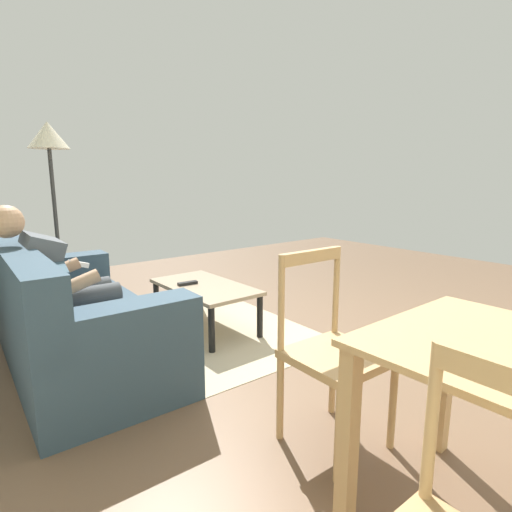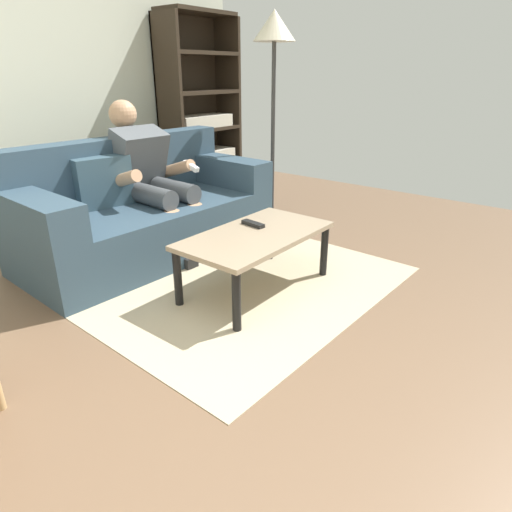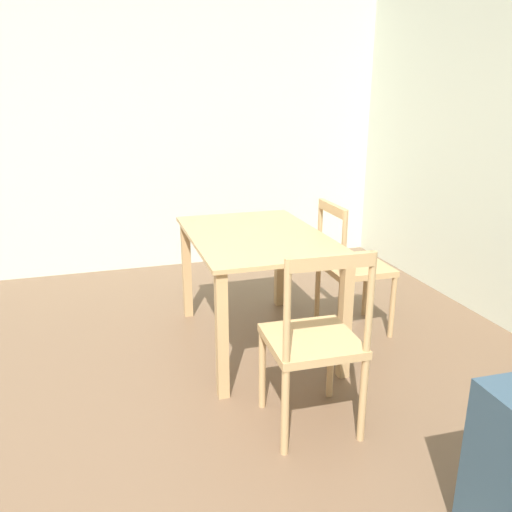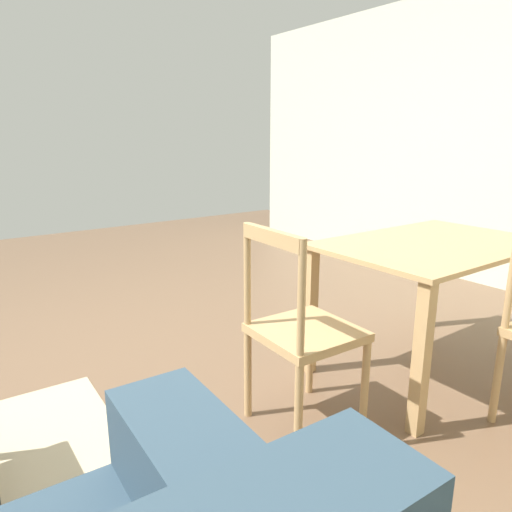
# 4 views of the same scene
# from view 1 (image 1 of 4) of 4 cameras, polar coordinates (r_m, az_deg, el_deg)

# --- Properties ---
(ground_plane) EXTENTS (8.50, 8.50, 0.00)m
(ground_plane) POSITION_cam_1_polar(r_m,az_deg,el_deg) (3.22, 15.72, -13.05)
(ground_plane) COLOR brown
(couch) EXTENTS (1.93, 0.95, 0.85)m
(couch) POSITION_cam_1_polar(r_m,az_deg,el_deg) (3.10, -24.48, -8.33)
(couch) COLOR #2D4251
(couch) RESTS_ON ground_plane
(person_lounging) EXTENTS (0.60, 0.95, 1.12)m
(person_lounging) POSITION_cam_1_polar(r_m,az_deg,el_deg) (3.14, -25.98, -3.38)
(person_lounging) COLOR #4C5156
(person_lounging) RESTS_ON ground_plane
(coffee_table) EXTENTS (1.00, 0.54, 0.39)m
(coffee_table) POSITION_cam_1_polar(r_m,az_deg,el_deg) (3.52, -7.17, -4.81)
(coffee_table) COLOR gray
(coffee_table) RESTS_ON ground_plane
(tv_remote) EXTENTS (0.07, 0.17, 0.02)m
(tv_remote) POSITION_cam_1_polar(r_m,az_deg,el_deg) (3.54, -9.52, -3.77)
(tv_remote) COLOR black
(tv_remote) RESTS_ON coffee_table
(dining_chair_facing_couch) EXTENTS (0.43, 0.43, 0.94)m
(dining_chair_facing_couch) POSITION_cam_1_polar(r_m,az_deg,el_deg) (2.05, 10.62, -13.17)
(dining_chair_facing_couch) COLOR tan
(dining_chair_facing_couch) RESTS_ON ground_plane
(area_rug) EXTENTS (2.04, 1.46, 0.01)m
(area_rug) POSITION_cam_1_polar(r_m,az_deg,el_deg) (3.63, -7.04, -9.87)
(area_rug) COLOR tan
(area_rug) RESTS_ON ground_plane
(floor_lamp) EXTENTS (0.36, 0.36, 1.78)m
(floor_lamp) POSITION_cam_1_polar(r_m,az_deg,el_deg) (4.28, -26.88, 12.71)
(floor_lamp) COLOR black
(floor_lamp) RESTS_ON ground_plane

